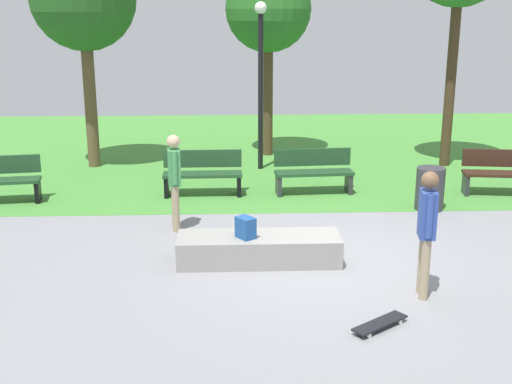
% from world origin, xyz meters
% --- Properties ---
extents(ground_plane, '(28.00, 28.00, 0.00)m').
position_xyz_m(ground_plane, '(0.00, 0.00, 0.00)').
color(ground_plane, gray).
extents(grass_lawn, '(26.60, 11.59, 0.01)m').
position_xyz_m(grass_lawn, '(0.00, 8.21, 0.00)').
color(grass_lawn, '#478C38').
rests_on(grass_lawn, ground_plane).
extents(concrete_ledge, '(2.45, 0.75, 0.42)m').
position_xyz_m(concrete_ledge, '(-0.98, 0.00, 0.21)').
color(concrete_ledge, gray).
rests_on(concrete_ledge, ground_plane).
extents(backpack_on_ledge, '(0.33, 0.34, 0.32)m').
position_xyz_m(backpack_on_ledge, '(-1.18, -0.08, 0.58)').
color(backpack_on_ledge, '#1E4C8C').
rests_on(backpack_on_ledge, concrete_ledge).
extents(skater_performing_trick, '(0.24, 0.43, 1.72)m').
position_xyz_m(skater_performing_trick, '(1.15, -1.29, 1.01)').
color(skater_performing_trick, tan).
rests_on(skater_performing_trick, ground_plane).
extents(skater_watching, '(0.24, 0.43, 1.67)m').
position_xyz_m(skater_watching, '(-2.35, 1.56, 0.98)').
color(skater_watching, tan).
rests_on(skater_watching, ground_plane).
extents(skateboard_by_ledge, '(0.76, 0.64, 0.08)m').
position_xyz_m(skateboard_by_ledge, '(0.38, -2.19, 0.06)').
color(skateboard_by_ledge, black).
rests_on(skateboard_by_ledge, ground_plane).
extents(park_bench_far_right, '(1.63, 0.58, 0.91)m').
position_xyz_m(park_bench_far_right, '(0.32, 3.79, 0.48)').
color(park_bench_far_right, '#1E4223').
rests_on(park_bench_far_right, ground_plane).
extents(park_bench_near_lamppost, '(1.65, 0.69, 0.91)m').
position_xyz_m(park_bench_near_lamppost, '(4.18, 3.53, 0.48)').
color(park_bench_near_lamppost, '#331E14').
rests_on(park_bench_near_lamppost, ground_plane).
extents(park_bench_far_left, '(1.61, 0.49, 0.91)m').
position_xyz_m(park_bench_far_left, '(-1.96, 3.74, 0.48)').
color(park_bench_far_left, '#1E4223').
rests_on(park_bench_far_left, ground_plane).
extents(tree_slender_maple, '(2.13, 2.13, 4.75)m').
position_xyz_m(tree_slender_maple, '(-0.40, 7.48, 3.64)').
color(tree_slender_maple, '#4C3823').
rests_on(tree_slender_maple, grass_lawn).
extents(lamp_post, '(0.28, 0.28, 3.85)m').
position_xyz_m(lamp_post, '(-0.67, 5.96, 2.36)').
color(lamp_post, black).
rests_on(lamp_post, ground_plane).
extents(trash_bin, '(0.54, 0.54, 0.81)m').
position_xyz_m(trash_bin, '(2.39, 2.57, 0.41)').
color(trash_bin, '#333338').
rests_on(trash_bin, ground_plane).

